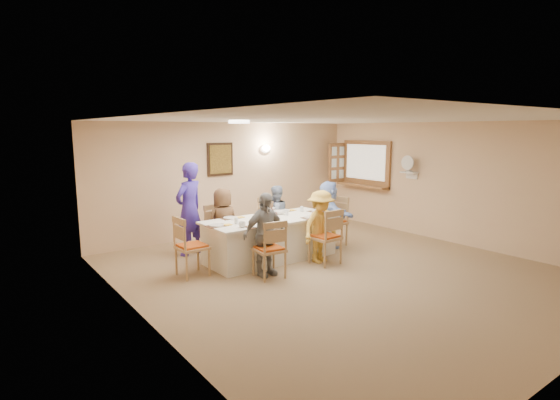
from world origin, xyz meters
TOP-DOWN VIEW (x-y plane):
  - ground at (0.00, 0.00)m, footprint 7.00×7.00m
  - room_walls at (0.00, 0.00)m, footprint 7.00×7.00m
  - wall_picture at (-0.30, 3.46)m, footprint 0.62×0.05m
  - wall_sconce at (0.90, 3.44)m, footprint 0.26×0.09m
  - ceiling_light at (-1.00, 1.50)m, footprint 0.36×0.36m
  - serving_hatch at (3.21, 2.40)m, footprint 0.06×1.50m
  - hatch_sill at (3.09, 2.40)m, footprint 0.30×1.50m
  - shutter_door at (2.95, 3.16)m, footprint 0.55×0.04m
  - fan_shelf at (3.13, 1.05)m, footprint 0.22×0.36m
  - desk_fan at (3.10, 1.05)m, footprint 0.30×0.30m
  - dining_table at (-0.49, 1.29)m, footprint 2.45×1.04m
  - chair_back_left at (-1.09, 2.09)m, footprint 0.54×0.54m
  - chair_back_right at (0.11, 2.09)m, footprint 0.53×0.53m
  - chair_front_left at (-1.09, 0.49)m, footprint 0.50×0.50m
  - chair_front_right at (0.11, 0.49)m, footprint 0.49×0.49m
  - chair_left_end at (-2.04, 1.29)m, footprint 0.48×0.48m
  - chair_right_end at (1.06, 1.29)m, footprint 0.55×0.55m
  - diner_back_left at (-1.09, 1.97)m, footprint 0.63×0.42m
  - diner_back_right at (0.11, 1.97)m, footprint 0.62×0.50m
  - diner_front_left at (-1.09, 0.61)m, footprint 0.80×0.34m
  - diner_front_right at (0.11, 0.61)m, footprint 1.00×0.77m
  - diner_right_end at (0.93, 1.29)m, footprint 1.39×0.86m
  - caregiver at (-1.54, 2.44)m, footprint 0.93×0.87m
  - placemat_fl at (-1.09, 0.87)m, footprint 0.34×0.25m
  - plate_fl at (-1.09, 0.87)m, footprint 0.25×0.25m
  - napkin_fl at (-0.91, 0.82)m, footprint 0.14×0.14m
  - placemat_fr at (0.11, 0.87)m, footprint 0.33×0.24m
  - plate_fr at (0.11, 0.87)m, footprint 0.26×0.26m
  - napkin_fr at (0.29, 0.82)m, footprint 0.14×0.14m
  - placemat_bl at (-1.09, 1.71)m, footprint 0.33×0.25m
  - plate_bl at (-1.09, 1.71)m, footprint 0.25×0.25m
  - napkin_bl at (-0.91, 1.66)m, footprint 0.14×0.14m
  - placemat_br at (0.11, 1.71)m, footprint 0.35×0.26m
  - plate_br at (0.11, 1.71)m, footprint 0.26×0.26m
  - napkin_br at (0.29, 1.66)m, footprint 0.13×0.13m
  - placemat_le at (-1.59, 1.29)m, footprint 0.34×0.25m
  - plate_le at (-1.59, 1.29)m, footprint 0.24×0.24m
  - napkin_le at (-1.41, 1.24)m, footprint 0.13×0.13m
  - placemat_re at (0.63, 1.29)m, footprint 0.34×0.26m
  - plate_re at (0.63, 1.29)m, footprint 0.24×0.24m
  - napkin_re at (0.81, 1.24)m, footprint 0.15×0.15m
  - teacup_a at (-1.31, 0.95)m, footprint 0.20×0.20m
  - teacup_b at (-0.06, 1.82)m, footprint 0.11×0.11m
  - bowl_a at (-0.76, 1.07)m, footprint 0.30×0.30m
  - bowl_b at (-0.15, 1.51)m, footprint 0.23×0.23m
  - condiment_ketchup at (-0.55, 1.33)m, footprint 0.14×0.14m
  - condiment_brown at (-0.40, 1.37)m, footprint 0.11×0.11m
  - condiment_malt at (-0.40, 1.30)m, footprint 0.16×0.16m
  - drinking_glass at (-0.64, 1.34)m, footprint 0.06×0.06m

SIDE VIEW (x-z plane):
  - ground at x=0.00m, z-range 0.00..0.00m
  - dining_table at x=-0.49m, z-range 0.00..0.76m
  - chair_front_left at x=-1.09m, z-range 0.00..0.95m
  - chair_back_left at x=-1.09m, z-range 0.00..0.95m
  - chair_back_right at x=0.11m, z-range 0.00..0.98m
  - chair_left_end at x=-2.04m, z-range 0.00..0.99m
  - chair_front_right at x=0.11m, z-range 0.00..0.99m
  - chair_right_end at x=1.06m, z-range 0.00..1.00m
  - diner_back_right at x=0.11m, z-range 0.00..1.24m
  - diner_back_left at x=-1.09m, z-range 0.00..1.28m
  - diner_front_right at x=0.11m, z-range 0.00..1.29m
  - diner_right_end at x=0.93m, z-range 0.00..1.34m
  - diner_front_left at x=-1.09m, z-range 0.00..1.36m
  - placemat_fl at x=-1.09m, z-range 0.76..0.77m
  - placemat_fr at x=0.11m, z-range 0.76..0.77m
  - placemat_bl at x=-1.09m, z-range 0.76..0.77m
  - placemat_br at x=0.11m, z-range 0.76..0.77m
  - placemat_le at x=-1.59m, z-range 0.76..0.77m
  - placemat_re at x=0.63m, z-range 0.76..0.77m
  - napkin_fl at x=-0.91m, z-range 0.77..0.77m
  - napkin_fr at x=0.29m, z-range 0.77..0.77m
  - napkin_bl at x=-0.91m, z-range 0.77..0.77m
  - napkin_br at x=0.29m, z-range 0.77..0.77m
  - napkin_le at x=-1.41m, z-range 0.77..0.77m
  - napkin_re at x=0.81m, z-range 0.77..0.77m
  - plate_fl at x=-1.09m, z-range 0.77..0.78m
  - plate_fr at x=0.11m, z-range 0.76..0.78m
  - plate_bl at x=-1.09m, z-range 0.77..0.78m
  - plate_br at x=0.11m, z-range 0.76..0.78m
  - plate_le at x=-1.59m, z-range 0.77..0.78m
  - plate_re at x=0.63m, z-range 0.77..0.78m
  - bowl_a at x=-0.76m, z-range 0.76..0.81m
  - bowl_b at x=-0.15m, z-range 0.76..0.83m
  - teacup_b at x=-0.06m, z-range 0.76..0.84m
  - teacup_a at x=-1.31m, z-range 0.76..0.85m
  - drinking_glass at x=-0.64m, z-range 0.77..0.87m
  - condiment_malt at x=-0.40m, z-range 0.76..0.91m
  - condiment_brown at x=-0.40m, z-range 0.76..0.96m
  - condiment_ketchup at x=-0.55m, z-range 0.76..0.97m
  - caregiver at x=-1.54m, z-range 0.00..1.75m
  - hatch_sill at x=3.09m, z-range 0.95..1.00m
  - fan_shelf at x=3.13m, z-range 1.39..1.41m
  - serving_hatch at x=3.21m, z-range 0.92..2.08m
  - shutter_door at x=2.95m, z-range 1.00..2.00m
  - room_walls at x=0.00m, z-range -1.99..5.01m
  - desk_fan at x=3.10m, z-range 1.41..1.69m
  - wall_picture at x=-0.30m, z-range 1.34..2.06m
  - wall_sconce at x=0.90m, z-range 1.81..1.99m
  - ceiling_light at x=-1.00m, z-range 2.45..2.50m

